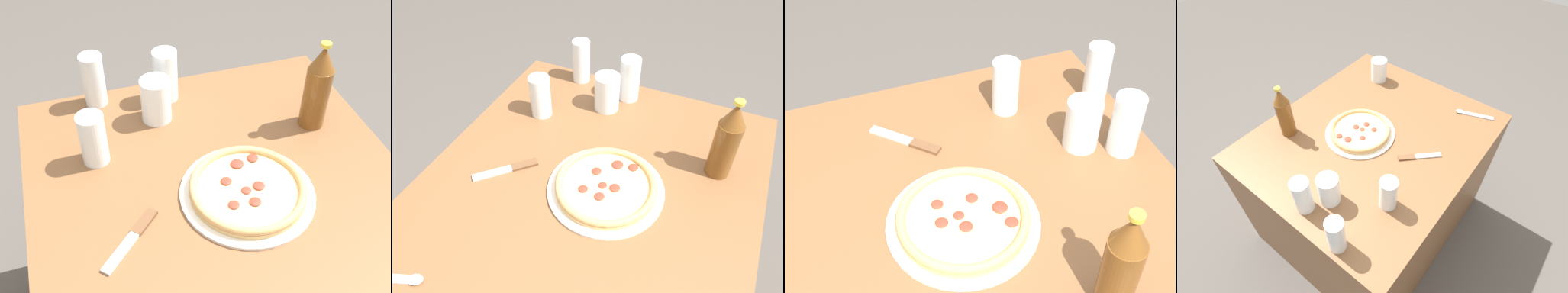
% 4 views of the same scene
% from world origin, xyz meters
% --- Properties ---
extents(table, '(1.05, 0.90, 0.74)m').
position_xyz_m(table, '(0.00, 0.00, 0.37)').
color(table, brown).
rests_on(table, ground_plane).
extents(pizza_pepperoni, '(0.32, 0.32, 0.04)m').
position_xyz_m(pizza_pepperoni, '(0.02, -0.05, 0.76)').
color(pizza_pepperoni, silver).
rests_on(pizza_pepperoni, table).
extents(glass_red_wine, '(0.06, 0.06, 0.15)m').
position_xyz_m(glass_red_wine, '(0.48, 0.23, 0.81)').
color(glass_red_wine, white).
rests_on(glass_red_wine, table).
extents(glass_lemonade, '(0.07, 0.07, 0.14)m').
position_xyz_m(glass_lemonade, '(0.24, 0.27, 0.80)').
color(glass_lemonade, white).
rests_on(glass_lemonade, table).
extents(glass_water, '(0.07, 0.07, 0.15)m').
position_xyz_m(glass_water, '(0.44, 0.04, 0.81)').
color(glass_water, white).
rests_on(glass_water, table).
extents(glass_orange_juice, '(0.08, 0.08, 0.12)m').
position_xyz_m(glass_orange_juice, '(0.36, 0.08, 0.79)').
color(glass_orange_juice, white).
rests_on(glass_orange_juice, table).
extents(beer_bottle, '(0.07, 0.07, 0.25)m').
position_xyz_m(beer_bottle, '(0.21, -0.31, 0.86)').
color(beer_bottle, brown).
rests_on(beer_bottle, table).
extents(knife, '(0.15, 0.15, 0.01)m').
position_xyz_m(knife, '(-0.02, 0.23, 0.74)').
color(knife, brown).
rests_on(knife, table).
extents(spoon, '(0.08, 0.18, 0.01)m').
position_xyz_m(spoon, '(-0.41, 0.29, 0.74)').
color(spoon, silver).
rests_on(spoon, table).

